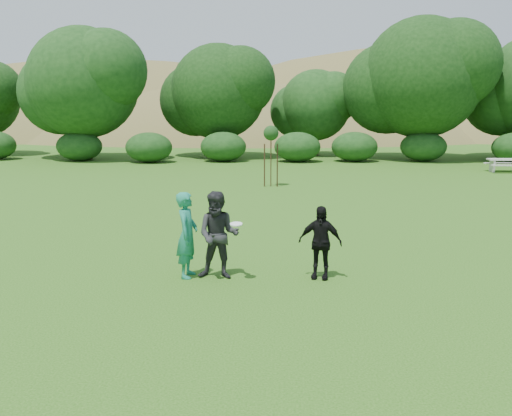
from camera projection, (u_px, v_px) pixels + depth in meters
The scene contains 9 objects.
ground at pixel (249, 282), 12.51m from camera, with size 120.00×120.00×0.00m, color #19470C.
player_teal at pixel (187, 235), 12.73m from camera, with size 0.71×0.46×1.94m, color #1C7F63.
player_grey at pixel (218, 235), 12.63m from camera, with size 0.96×0.74×1.97m, color #27272A.
player_black at pixel (320, 242), 12.64m from camera, with size 0.97×0.40×1.65m, color black.
frisbee at pixel (236, 224), 12.29m from camera, with size 0.27×0.27×0.06m.
sapling at pixel (271, 135), 26.39m from camera, with size 0.70×0.70×2.85m.
picnic_table at pixel (504, 163), 32.33m from camera, with size 1.80×1.48×0.76m.
hillside at pixel (275, 215), 81.94m from camera, with size 150.00×72.00×52.00m.
tree_row at pixel (321, 88), 39.64m from camera, with size 53.92×10.38×9.62m.
Camera 1 is at (0.76, -11.99, 3.87)m, focal length 40.00 mm.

